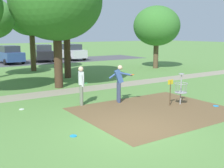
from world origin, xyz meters
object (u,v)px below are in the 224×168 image
tree_near_right (66,8)px  parked_car_center_right (43,53)px  player_foreground_watching (119,81)px  frisbee_mid_grass (216,106)px  frisbee_by_tee (73,136)px  parked_car_rightmost (72,52)px  tree_mid_center (157,26)px  tree_far_center (56,1)px  tree_far_left (31,15)px  player_throwing (81,83)px  disc_golf_basket (180,88)px  frisbee_near_basket (22,109)px  parked_car_center_left (9,55)px

tree_near_right → parked_car_center_right: bearing=77.7°
player_foreground_watching → frisbee_mid_grass: size_ratio=7.06×
frisbee_by_tee → parked_car_rightmost: bearing=64.5°
frisbee_mid_grass → tree_mid_center: 13.82m
tree_mid_center → tree_far_center: bearing=-161.2°
player_foreground_watching → frisbee_by_tee: size_ratio=7.95×
frisbee_by_tee → tree_far_left: 16.65m
frisbee_by_tee → frisbee_mid_grass: 6.76m
tree_far_center → player_foreground_watching: bearing=-79.3°
tree_mid_center → frisbee_by_tee: bearing=-140.4°
tree_mid_center → parked_car_rightmost: 12.00m
player_throwing → disc_golf_basket: bearing=-32.8°
disc_golf_basket → parked_car_rightmost: (5.12, 21.64, 0.17)m
frisbee_near_basket → tree_near_right: 9.74m
tree_mid_center → parked_car_center_left: bearing=131.5°
tree_mid_center → parked_car_center_right: (-6.19, 11.62, -2.79)m
tree_far_center → frisbee_near_basket: bearing=-131.7°
frisbee_near_basket → player_foreground_watching: bearing=-16.4°
tree_near_right → tree_mid_center: size_ratio=1.23×
frisbee_mid_grass → parked_car_rightmost: parked_car_rightmost is taller
disc_golf_basket → player_throwing: (-3.65, 2.35, 0.21)m
parked_car_center_right → parked_car_rightmost: 3.36m
parked_car_center_left → frisbee_near_basket: bearing=-102.5°
tree_far_left → parked_car_center_right: tree_far_left is taller
tree_mid_center → parked_car_rightmost: tree_mid_center is taller
disc_golf_basket → tree_mid_center: tree_mid_center is taller
frisbee_mid_grass → parked_car_center_left: bearing=97.7°
player_foreground_watching → parked_car_center_left: 19.74m
tree_near_right → parked_car_rightmost: tree_near_right is taller
player_throwing → parked_car_center_left: bearing=85.0°
parked_car_center_right → player_foreground_watching: bearing=-100.6°
frisbee_mid_grass → tree_far_center: tree_far_center is taller
frisbee_by_tee → parked_car_rightmost: 25.03m
disc_golf_basket → tree_far_center: 8.31m
disc_golf_basket → parked_car_center_right: 22.01m
parked_car_center_left → parked_car_rightmost: bearing=0.5°
disc_golf_basket → parked_car_center_left: bearing=95.2°
parked_car_center_right → tree_far_center: bearing=-107.0°
tree_far_left → tree_far_center: size_ratio=0.89×
player_foreground_watching → frisbee_by_tee: (-3.66, -2.77, -0.98)m
disc_golf_basket → tree_mid_center: bearing=52.3°
frisbee_by_tee → player_foreground_watching: bearing=37.1°
frisbee_mid_grass → tree_far_left: (-2.87, 15.70, 4.53)m
frisbee_near_basket → parked_car_rightmost: 21.74m
frisbee_mid_grass → parked_car_rightmost: (4.01, 22.74, 0.91)m
tree_mid_center → player_throwing: bearing=-145.5°
tree_near_right → tree_mid_center: bearing=3.8°
frisbee_mid_grass → frisbee_by_tee: bearing=178.7°
tree_far_left → parked_car_center_left: 7.86m
disc_golf_basket → frisbee_by_tee: disc_golf_basket is taller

